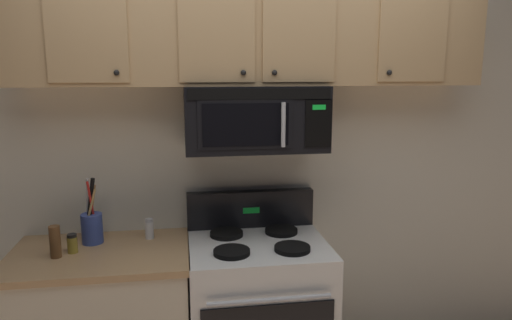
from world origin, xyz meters
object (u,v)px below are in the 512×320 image
Objects in this scene: salt_shaker at (149,229)px; over_range_microwave at (255,118)px; utensil_crock_blue at (92,225)px; spice_jar at (72,244)px; stove_range at (258,315)px; pepper_mill at (55,242)px.

over_range_microwave is at bearing -4.25° from salt_shaker.
utensil_crock_blue reaches higher than spice_jar.
stove_range is 1.11m from over_range_microwave.
spice_jar is at bearing 36.90° from pepper_mill.
stove_range is 1.09m from spice_jar.
over_range_microwave reaches higher than stove_range.
salt_shaker is at bearing 175.75° from over_range_microwave.
over_range_microwave is at bearing -1.41° from utensil_crock_blue.
stove_range reaches higher than spice_jar.
pepper_mill is at bearing -171.13° from over_range_microwave.
salt_shaker is 0.69× the size of pepper_mill.
pepper_mill is (-0.45, -0.21, 0.03)m from salt_shaker.
salt_shaker is (0.30, 0.02, -0.04)m from utensil_crock_blue.
salt_shaker is 1.13× the size of spice_jar.
pepper_mill is (-1.04, -0.05, 0.51)m from stove_range.
salt_shaker is at bearing 164.84° from stove_range.
stove_range is 6.78× the size of pepper_mill.
salt_shaker is at bearing 4.13° from utensil_crock_blue.
utensil_crock_blue is 2.21× the size of pepper_mill.
salt_shaker is at bearing 22.08° from spice_jar.
spice_jar is at bearing -157.92° from salt_shaker.
over_range_microwave is 2.08× the size of utensil_crock_blue.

